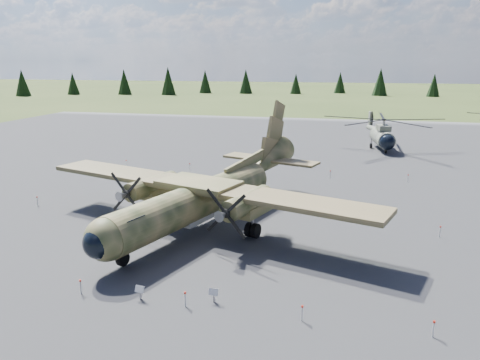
# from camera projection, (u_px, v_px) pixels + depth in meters

# --- Properties ---
(ground) EXTENTS (500.00, 500.00, 0.00)m
(ground) POSITION_uv_depth(u_px,v_px,m) (219.00, 220.00, 37.32)
(ground) COLOR #4C5927
(ground) RESTS_ON ground
(apron) EXTENTS (120.00, 120.00, 0.04)m
(apron) POSITION_uv_depth(u_px,v_px,m) (246.00, 188.00, 46.75)
(apron) COLOR slate
(apron) RESTS_ON ground
(transport_plane) EXTENTS (27.69, 24.66, 9.29)m
(transport_plane) POSITION_uv_depth(u_px,v_px,m) (207.00, 191.00, 35.67)
(transport_plane) COLOR #384324
(transport_plane) RESTS_ON ground
(helicopter_near) EXTENTS (19.92, 21.88, 4.48)m
(helicopter_near) POSITION_uv_depth(u_px,v_px,m) (383.00, 128.00, 65.94)
(helicopter_near) COLOR gray
(helicopter_near) RESTS_ON ground
(info_placard_left) EXTENTS (0.54, 0.29, 0.81)m
(info_placard_left) POSITION_uv_depth(u_px,v_px,m) (140.00, 291.00, 24.74)
(info_placard_left) COLOR gray
(info_placard_left) RESTS_ON ground
(info_placard_right) EXTENTS (0.51, 0.22, 0.79)m
(info_placard_right) POSITION_uv_depth(u_px,v_px,m) (214.00, 293.00, 24.45)
(info_placard_right) COLOR gray
(info_placard_right) RESTS_ON ground
(barrier_fence) EXTENTS (33.12, 29.62, 0.85)m
(barrier_fence) POSITION_uv_depth(u_px,v_px,m) (213.00, 214.00, 37.23)
(barrier_fence) COLOR silver
(barrier_fence) RESTS_ON ground
(treeline) EXTENTS (318.00, 317.52, 10.90)m
(treeline) POSITION_uv_depth(u_px,v_px,m) (213.00, 159.00, 37.16)
(treeline) COLOR black
(treeline) RESTS_ON ground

